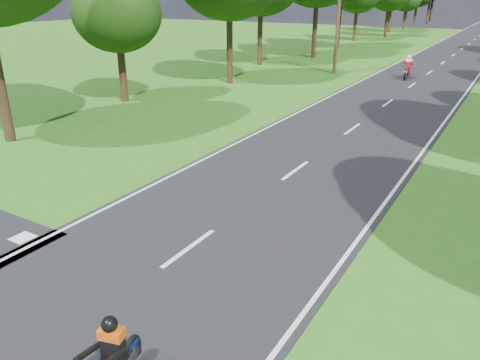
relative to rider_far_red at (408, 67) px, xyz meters
The scene contains 5 objects.
ground 28.35m from the rider_far_red, 88.23° to the right, with size 160.00×160.00×0.00m, color #2A6116.
main_road 21.70m from the rider_far_red, 87.68° to the left, with size 7.00×140.00×0.02m, color black.
road_markings 19.83m from the rider_far_red, 87.86° to the left, with size 7.40×140.00×0.01m.
telegraph_pole 6.08m from the rider_far_red, behind, with size 1.20×0.26×8.00m.
rider_far_red is the anchor object (origin of this frame).
Camera 1 is at (5.97, -5.64, 5.64)m, focal length 35.00 mm.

